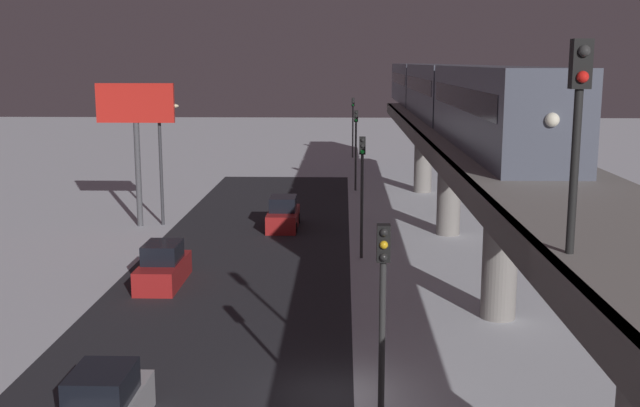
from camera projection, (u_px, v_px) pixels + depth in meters
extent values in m
plane|color=silver|center=(331.00, 395.00, 23.80)|extent=(240.00, 240.00, 0.00)
cube|color=#28282D|center=(178.00, 393.00, 23.94)|extent=(11.00, 91.33, 0.01)
cube|color=gray|center=(557.00, 200.00, 22.47)|extent=(5.00, 91.33, 0.80)
cube|color=#38383D|center=(476.00, 200.00, 22.54)|extent=(0.24, 89.50, 0.80)
cylinder|color=gray|center=(423.00, 156.00, 60.47)|extent=(1.40, 1.40, 5.80)
cylinder|color=gray|center=(449.00, 186.00, 45.51)|extent=(1.40, 1.40, 5.80)
cylinder|color=gray|center=(500.00, 248.00, 30.55)|extent=(1.40, 1.40, 5.80)
cube|color=#4C5160|center=(494.00, 108.00, 31.98)|extent=(2.90, 18.00, 3.40)
cube|color=black|center=(495.00, 98.00, 31.91)|extent=(2.94, 16.20, 0.90)
cube|color=#4C5160|center=(440.00, 91.00, 50.26)|extent=(2.90, 18.00, 3.40)
cube|color=black|center=(440.00, 85.00, 50.19)|extent=(2.94, 16.20, 0.90)
cube|color=#4C5160|center=(414.00, 83.00, 68.54)|extent=(2.90, 18.00, 3.40)
cube|color=black|center=(414.00, 78.00, 68.47)|extent=(2.94, 16.20, 0.90)
sphere|color=white|center=(552.00, 120.00, 23.06)|extent=(0.44, 0.44, 0.44)
cylinder|color=black|center=(574.00, 170.00, 14.31)|extent=(0.16, 0.16, 3.20)
cube|color=black|center=(581.00, 64.00, 13.95)|extent=(0.36, 0.28, 0.90)
sphere|color=#333333|center=(584.00, 51.00, 13.76)|extent=(0.22, 0.22, 0.22)
sphere|color=red|center=(583.00, 77.00, 13.84)|extent=(0.22, 0.22, 0.22)
cube|color=#A51E1E|center=(283.00, 219.00, 47.73)|extent=(1.80, 4.53, 1.10)
cube|color=black|center=(283.00, 203.00, 47.55)|extent=(1.58, 2.17, 0.87)
cylinder|color=black|center=(272.00, 218.00, 49.18)|extent=(0.20, 0.64, 0.64)
cylinder|color=black|center=(298.00, 218.00, 49.13)|extent=(0.20, 0.64, 0.64)
cylinder|color=black|center=(267.00, 227.00, 46.42)|extent=(0.20, 0.64, 0.64)
cylinder|color=black|center=(296.00, 228.00, 46.37)|extent=(0.20, 0.64, 0.64)
cube|color=#A51E1E|center=(163.00, 273.00, 35.60)|extent=(1.80, 4.42, 1.10)
cube|color=black|center=(163.00, 252.00, 35.42)|extent=(1.58, 2.12, 0.87)
cube|color=black|center=(102.00, 385.00, 20.85)|extent=(1.58, 2.06, 0.87)
cylinder|color=#2D2D2D|center=(382.00, 370.00, 18.81)|extent=(0.16, 0.16, 5.50)
cube|color=black|center=(383.00, 243.00, 18.23)|extent=(0.32, 0.32, 0.90)
sphere|color=black|center=(384.00, 232.00, 17.99)|extent=(0.20, 0.20, 0.20)
sphere|color=yellow|center=(384.00, 245.00, 18.05)|extent=(0.20, 0.20, 0.20)
sphere|color=black|center=(384.00, 257.00, 18.10)|extent=(0.20, 0.20, 0.20)
cylinder|color=#2D2D2D|center=(362.00, 207.00, 39.98)|extent=(0.16, 0.16, 5.50)
cube|color=black|center=(362.00, 146.00, 39.40)|extent=(0.32, 0.32, 0.90)
sphere|color=black|center=(363.00, 140.00, 39.17)|extent=(0.20, 0.20, 0.20)
sphere|color=black|center=(362.00, 146.00, 39.22)|extent=(0.20, 0.20, 0.20)
sphere|color=#19E53F|center=(362.00, 152.00, 39.28)|extent=(0.20, 0.20, 0.20)
cylinder|color=#2D2D2D|center=(356.00, 156.00, 61.16)|extent=(0.16, 0.16, 5.50)
cube|color=black|center=(356.00, 116.00, 60.57)|extent=(0.32, 0.32, 0.90)
sphere|color=black|center=(356.00, 113.00, 60.34)|extent=(0.20, 0.20, 0.20)
sphere|color=black|center=(356.00, 116.00, 60.40)|extent=(0.20, 0.20, 0.20)
sphere|color=#19E53F|center=(356.00, 120.00, 60.45)|extent=(0.20, 0.20, 0.20)
cylinder|color=#2D2D2D|center=(353.00, 132.00, 82.33)|extent=(0.16, 0.16, 5.50)
cube|color=black|center=(353.00, 102.00, 81.75)|extent=(0.32, 0.32, 0.90)
sphere|color=black|center=(353.00, 99.00, 81.52)|extent=(0.20, 0.20, 0.20)
sphere|color=black|center=(353.00, 102.00, 81.57)|extent=(0.20, 0.20, 0.20)
sphere|color=#19E53F|center=(353.00, 105.00, 81.63)|extent=(0.20, 0.20, 0.20)
cylinder|color=#4C4C51|center=(138.00, 175.00, 47.77)|extent=(0.36, 0.36, 6.50)
cube|color=red|center=(135.00, 103.00, 46.96)|extent=(4.80, 0.30, 2.40)
cylinder|color=#38383D|center=(161.00, 166.00, 48.02)|extent=(0.20, 0.20, 7.50)
ellipsoid|color=#F4E5B2|center=(172.00, 106.00, 47.32)|extent=(0.90, 0.44, 0.30)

